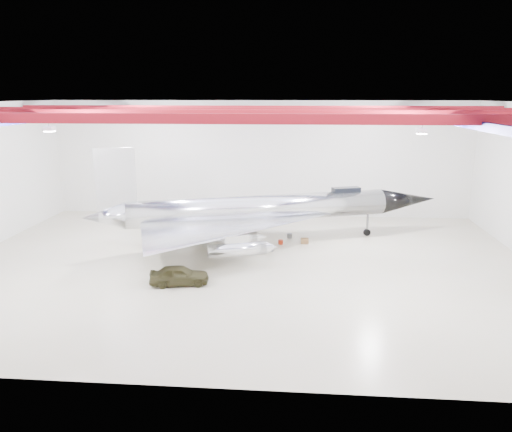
{
  "coord_description": "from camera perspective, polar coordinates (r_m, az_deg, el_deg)",
  "views": [
    {
      "loc": [
        3.63,
        -32.67,
        11.5
      ],
      "look_at": [
        0.74,
        2.0,
        3.03
      ],
      "focal_mm": 35.0,
      "sensor_mm": 36.0,
      "label": 1
    }
  ],
  "objects": [
    {
      "name": "crate_ply",
      "position": [
        40.31,
        -9.61,
        -2.79
      ],
      "size": [
        0.61,
        0.5,
        0.41
      ],
      "primitive_type": "cube",
      "rotation": [
        0.0,
        0.0,
        -0.07
      ],
      "color": "olive",
      "rests_on": "floor"
    },
    {
      "name": "crate_small",
      "position": [
        42.38,
        -10.75,
        -2.1
      ],
      "size": [
        0.51,
        0.45,
        0.29
      ],
      "primitive_type": "cube",
      "rotation": [
        0.0,
        0.0,
        0.34
      ],
      "color": "#59595B",
      "rests_on": "floor"
    },
    {
      "name": "wall_back",
      "position": [
        48.18,
        0.42,
        6.53
      ],
      "size": [
        40.0,
        0.0,
        40.0
      ],
      "primitive_type": "plane",
      "rotation": [
        1.57,
        0.0,
        0.0
      ],
      "color": "silver",
      "rests_on": "floor"
    },
    {
      "name": "engine_drum",
      "position": [
        37.85,
        1.64,
        -3.68
      ],
      "size": [
        0.58,
        0.58,
        0.42
      ],
      "primitive_type": "cylinder",
      "rotation": [
        0.0,
        0.0,
        0.28
      ],
      "color": "#59595B",
      "rests_on": "floor"
    },
    {
      "name": "ceiling",
      "position": [
        32.87,
        -1.61,
        12.8
      ],
      "size": [
        40.0,
        40.0,
        0.0
      ],
      "primitive_type": "plane",
      "rotation": [
        3.14,
        0.0,
        0.0
      ],
      "color": "#0A0F38",
      "rests_on": "wall_back"
    },
    {
      "name": "parts_bin",
      "position": [
        39.84,
        5.59,
        -2.85
      ],
      "size": [
        0.63,
        0.52,
        0.42
      ],
      "primitive_type": "cube",
      "rotation": [
        0.0,
        0.0,
        0.08
      ],
      "color": "olive",
      "rests_on": "floor"
    },
    {
      "name": "oil_barrel",
      "position": [
        38.24,
        -4.97,
        -3.55
      ],
      "size": [
        0.58,
        0.47,
        0.41
      ],
      "primitive_type": "cube",
      "rotation": [
        0.0,
        0.0,
        -0.01
      ],
      "color": "olive",
      "rests_on": "floor"
    },
    {
      "name": "tool_chest",
      "position": [
        39.52,
        2.83,
        -2.98
      ],
      "size": [
        0.47,
        0.47,
        0.35
      ],
      "primitive_type": "cylinder",
      "rotation": [
        0.0,
        0.0,
        0.24
      ],
      "color": "maroon",
      "rests_on": "floor"
    },
    {
      "name": "jeep",
      "position": [
        31.49,
        -8.77,
        -6.7
      ],
      "size": [
        3.85,
        2.11,
        1.24
      ],
      "primitive_type": "imported",
      "rotation": [
        0.0,
        0.0,
        1.76
      ],
      "color": "#323019",
      "rests_on": "floor"
    },
    {
      "name": "ceiling_structure",
      "position": [
        32.89,
        -1.6,
        11.63
      ],
      "size": [
        39.5,
        29.5,
        1.08
      ],
      "color": "maroon",
      "rests_on": "ceiling"
    },
    {
      "name": "spares_box",
      "position": [
        41.31,
        3.86,
        -2.25
      ],
      "size": [
        0.42,
        0.42,
        0.37
      ],
      "primitive_type": "cylinder",
      "rotation": [
        0.0,
        0.0,
        -0.04
      ],
      "color": "#59595B",
      "rests_on": "floor"
    },
    {
      "name": "floor",
      "position": [
        34.82,
        -1.49,
        -5.61
      ],
      "size": [
        40.0,
        40.0,
        0.0
      ],
      "primitive_type": "plane",
      "color": "#C0B799",
      "rests_on": "ground"
    },
    {
      "name": "jet_aircraft",
      "position": [
        39.06,
        0.43,
        0.47
      ],
      "size": [
        27.85,
        20.82,
        7.85
      ],
      "rotation": [
        0.0,
        0.0,
        0.33
      ],
      "color": "silver",
      "rests_on": "floor"
    },
    {
      "name": "toolbox_red",
      "position": [
        42.94,
        -4.36,
        -1.67
      ],
      "size": [
        0.55,
        0.49,
        0.33
      ],
      "primitive_type": "cube",
      "rotation": [
        0.0,
        0.0,
        -0.29
      ],
      "color": "maroon",
      "rests_on": "floor"
    }
  ]
}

